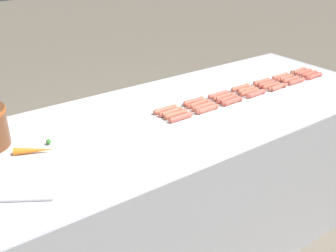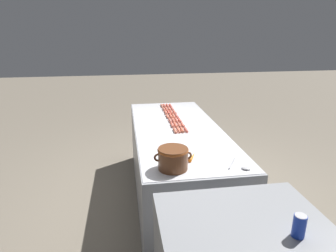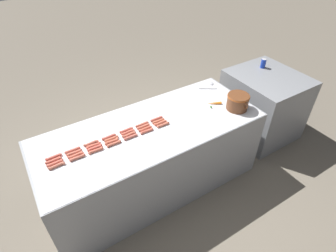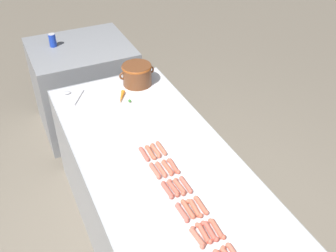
{
  "view_description": "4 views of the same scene",
  "coord_description": "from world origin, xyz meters",
  "px_view_note": "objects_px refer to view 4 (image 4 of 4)",
  "views": [
    {
      "loc": [
        -1.49,
        1.21,
        1.72
      ],
      "look_at": [
        -0.11,
        0.22,
        0.88
      ],
      "focal_mm": 42.85,
      "sensor_mm": 36.0,
      "label": 1
    },
    {
      "loc": [
        0.57,
        3.01,
        1.92
      ],
      "look_at": [
        0.11,
        0.01,
        0.9
      ],
      "focal_mm": 30.93,
      "sensor_mm": 36.0,
      "label": 2
    },
    {
      "loc": [
        1.92,
        -0.99,
        2.63
      ],
      "look_at": [
        0.14,
        0.12,
        0.93
      ],
      "focal_mm": 29.15,
      "sensor_mm": 36.0,
      "label": 3
    },
    {
      "loc": [
        -0.74,
        -1.69,
        2.53
      ],
      "look_at": [
        0.14,
        0.2,
        0.98
      ],
      "focal_mm": 42.08,
      "sensor_mm": 36.0,
      "label": 4
    }
  ],
  "objects_px": {
    "hot_dog_4": "(167,190)",
    "hot_dog_10": "(188,209)",
    "hot_dog_12": "(161,169)",
    "hot_dog_23": "(217,229)",
    "hot_dog_3": "(182,212)",
    "hot_dog_13": "(150,152)",
    "hot_dog_9": "(204,233)",
    "hot_dog_2": "(197,237)",
    "hot_dog_16": "(210,231)",
    "serving_spoon": "(71,94)",
    "hot_dog_18": "(180,187)",
    "hot_dog_5": "(155,171)",
    "hot_dog_17": "(195,208)",
    "carrot": "(122,98)",
    "hot_dog_6": "(144,154)",
    "soda_can": "(53,40)",
    "back_cabinet": "(85,87)",
    "bean_pot": "(137,74)",
    "hot_dog_11": "(173,188)",
    "hot_dog_19": "(167,168)",
    "hot_dog_26": "(173,166)",
    "hot_dog_20": "(156,150)",
    "hot_dog_27": "(161,148)",
    "hot_dog_24": "(201,205)"
  },
  "relations": [
    {
      "from": "hot_dog_4",
      "to": "hot_dog_10",
      "type": "bearing_deg",
      "value": -76.68
    },
    {
      "from": "hot_dog_12",
      "to": "hot_dog_23",
      "type": "distance_m",
      "value": 0.54
    },
    {
      "from": "hot_dog_3",
      "to": "hot_dog_13",
      "type": "height_order",
      "value": "same"
    },
    {
      "from": "hot_dog_9",
      "to": "hot_dog_13",
      "type": "xyz_separation_m",
      "value": [
        0.0,
        0.7,
        0.0
      ]
    },
    {
      "from": "hot_dog_2",
      "to": "hot_dog_16",
      "type": "bearing_deg",
      "value": 5.6
    },
    {
      "from": "hot_dog_4",
      "to": "serving_spoon",
      "type": "bearing_deg",
      "value": 101.21
    },
    {
      "from": "hot_dog_12",
      "to": "hot_dog_18",
      "type": "distance_m",
      "value": 0.18
    },
    {
      "from": "hot_dog_5",
      "to": "hot_dog_17",
      "type": "height_order",
      "value": "same"
    },
    {
      "from": "hot_dog_2",
      "to": "carrot",
      "type": "relative_size",
      "value": 0.87
    },
    {
      "from": "hot_dog_16",
      "to": "hot_dog_13",
      "type": "bearing_deg",
      "value": 92.92
    },
    {
      "from": "hot_dog_3",
      "to": "hot_dog_6",
      "type": "bearing_deg",
      "value": 90.44
    },
    {
      "from": "soda_can",
      "to": "hot_dog_17",
      "type": "bearing_deg",
      "value": -83.13
    },
    {
      "from": "back_cabinet",
      "to": "hot_dog_10",
      "type": "xyz_separation_m",
      "value": [
        0.02,
        -2.22,
        0.43
      ]
    },
    {
      "from": "hot_dog_3",
      "to": "hot_dog_16",
      "type": "height_order",
      "value": "same"
    },
    {
      "from": "hot_dog_16",
      "to": "bean_pot",
      "type": "height_order",
      "value": "bean_pot"
    },
    {
      "from": "hot_dog_11",
      "to": "hot_dog_18",
      "type": "height_order",
      "value": "same"
    },
    {
      "from": "hot_dog_13",
      "to": "hot_dog_19",
      "type": "relative_size",
      "value": 1.0
    },
    {
      "from": "back_cabinet",
      "to": "hot_dog_26",
      "type": "xyz_separation_m",
      "value": [
        0.1,
        -1.87,
        0.43
      ]
    },
    {
      "from": "hot_dog_2",
      "to": "serving_spoon",
      "type": "xyz_separation_m",
      "value": [
        -0.25,
        1.64,
        -0.01
      ]
    },
    {
      "from": "hot_dog_10",
      "to": "hot_dog_19",
      "type": "relative_size",
      "value": 1.0
    },
    {
      "from": "hot_dog_3",
      "to": "soda_can",
      "type": "xyz_separation_m",
      "value": [
        -0.2,
        2.32,
        0.09
      ]
    },
    {
      "from": "hot_dog_11",
      "to": "hot_dog_20",
      "type": "height_order",
      "value": "same"
    },
    {
      "from": "hot_dog_23",
      "to": "soda_can",
      "type": "relative_size",
      "value": 1.17
    },
    {
      "from": "hot_dog_3",
      "to": "hot_dog_18",
      "type": "xyz_separation_m",
      "value": [
        0.07,
        0.18,
        0.0
      ]
    },
    {
      "from": "hot_dog_19",
      "to": "hot_dog_11",
      "type": "bearing_deg",
      "value": -103.89
    },
    {
      "from": "hot_dog_27",
      "to": "bean_pot",
      "type": "xyz_separation_m",
      "value": [
        0.17,
        0.86,
        0.08
      ]
    },
    {
      "from": "hot_dog_4",
      "to": "hot_dog_6",
      "type": "height_order",
      "value": "same"
    },
    {
      "from": "hot_dog_11",
      "to": "serving_spoon",
      "type": "height_order",
      "value": "hot_dog_11"
    },
    {
      "from": "hot_dog_20",
      "to": "carrot",
      "type": "xyz_separation_m",
      "value": [
        0.02,
        0.69,
        0.0
      ]
    },
    {
      "from": "hot_dog_19",
      "to": "carrot",
      "type": "xyz_separation_m",
      "value": [
        0.01,
        0.87,
        0.0
      ]
    },
    {
      "from": "hot_dog_5",
      "to": "bean_pot",
      "type": "height_order",
      "value": "bean_pot"
    },
    {
      "from": "hot_dog_5",
      "to": "hot_dog_27",
      "type": "height_order",
      "value": "same"
    },
    {
      "from": "hot_dog_12",
      "to": "hot_dog_24",
      "type": "relative_size",
      "value": 1.0
    },
    {
      "from": "hot_dog_16",
      "to": "hot_dog_23",
      "type": "xyz_separation_m",
      "value": [
        0.04,
        -0.0,
        0.0
      ]
    },
    {
      "from": "hot_dog_4",
      "to": "hot_dog_23",
      "type": "distance_m",
      "value": 0.38
    },
    {
      "from": "hot_dog_18",
      "to": "hot_dog_20",
      "type": "bearing_deg",
      "value": 89.6
    },
    {
      "from": "hot_dog_23",
      "to": "hot_dog_18",
      "type": "bearing_deg",
      "value": 96.48
    },
    {
      "from": "back_cabinet",
      "to": "hot_dog_23",
      "type": "bearing_deg",
      "value": -87.68
    },
    {
      "from": "hot_dog_3",
      "to": "hot_dog_13",
      "type": "xyz_separation_m",
      "value": [
        0.04,
        0.53,
        0.0
      ]
    },
    {
      "from": "hot_dog_27",
      "to": "carrot",
      "type": "bearing_deg",
      "value": 92.22
    },
    {
      "from": "hot_dog_20",
      "to": "bean_pot",
      "type": "xyz_separation_m",
      "value": [
        0.21,
        0.86,
        0.08
      ]
    },
    {
      "from": "hot_dog_6",
      "to": "serving_spoon",
      "type": "distance_m",
      "value": 0.96
    },
    {
      "from": "hot_dog_17",
      "to": "hot_dog_20",
      "type": "relative_size",
      "value": 1.0
    },
    {
      "from": "hot_dog_19",
      "to": "hot_dog_23",
      "type": "distance_m",
      "value": 0.53
    },
    {
      "from": "hot_dog_13",
      "to": "bean_pot",
      "type": "height_order",
      "value": "bean_pot"
    },
    {
      "from": "back_cabinet",
      "to": "hot_dog_16",
      "type": "relative_size",
      "value": 6.44
    },
    {
      "from": "hot_dog_5",
      "to": "hot_dog_20",
      "type": "relative_size",
      "value": 1.0
    },
    {
      "from": "hot_dog_16",
      "to": "hot_dog_20",
      "type": "distance_m",
      "value": 0.71
    },
    {
      "from": "hot_dog_24",
      "to": "carrot",
      "type": "bearing_deg",
      "value": 91.18
    },
    {
      "from": "hot_dog_19",
      "to": "soda_can",
      "type": "height_order",
      "value": "soda_can"
    }
  ]
}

